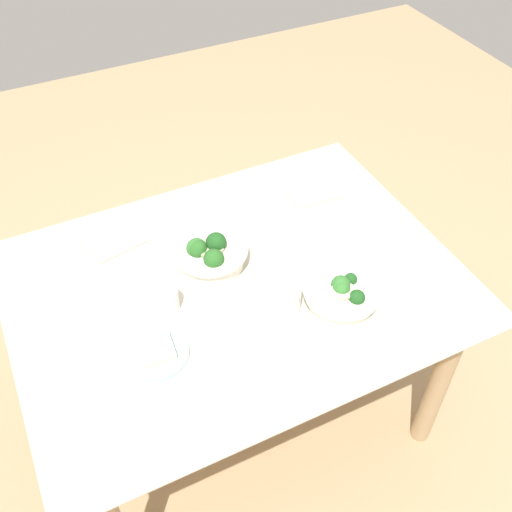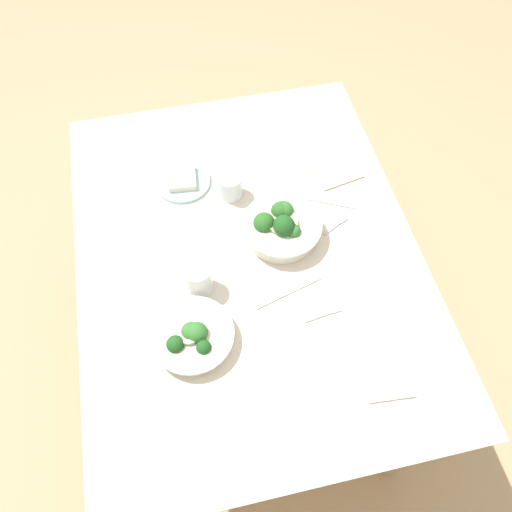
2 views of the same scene
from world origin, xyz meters
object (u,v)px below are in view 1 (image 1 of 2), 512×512
(broccoli_bowl_near, at_px, (209,253))
(table_knife_right, at_px, (271,248))
(fork_by_near_bowl, at_px, (284,225))
(napkin_folded_lower, at_px, (115,239))
(water_glass_side, at_px, (288,297))
(napkin_folded_upper, at_px, (314,193))
(water_glass_center, at_px, (165,300))
(table_knife_left, at_px, (165,237))
(fork_by_far_bowl, at_px, (191,228))
(broccoli_bowl_far, at_px, (342,294))
(bread_side_plate, at_px, (156,352))

(broccoli_bowl_near, height_order, table_knife_right, broccoli_bowl_near)
(fork_by_near_bowl, relative_size, napkin_folded_lower, 0.58)
(water_glass_side, distance_m, table_knife_right, 0.27)
(napkin_folded_upper, bearing_deg, water_glass_center, 23.07)
(broccoli_bowl_near, xyz_separation_m, fork_by_near_bowl, (-0.30, -0.06, -0.04))
(table_knife_left, distance_m, napkin_folded_upper, 0.57)
(fork_by_far_bowl, bearing_deg, fork_by_near_bowl, -141.06)
(water_glass_side, distance_m, napkin_folded_upper, 0.56)
(broccoli_bowl_far, relative_size, bread_side_plate, 1.25)
(broccoli_bowl_far, distance_m, table_knife_right, 0.31)
(broccoli_bowl_far, height_order, napkin_folded_upper, broccoli_bowl_far)
(water_glass_center, bearing_deg, napkin_folded_lower, -81.53)
(broccoli_bowl_far, height_order, fork_by_far_bowl, broccoli_bowl_far)
(broccoli_bowl_near, distance_m, water_glass_center, 0.23)
(napkin_folded_upper, bearing_deg, fork_by_far_bowl, -1.96)
(fork_by_near_bowl, bearing_deg, fork_by_far_bowl, 58.14)
(bread_side_plate, distance_m, fork_by_far_bowl, 0.53)
(bread_side_plate, bearing_deg, water_glass_center, -119.52)
(table_knife_right, height_order, napkin_folded_upper, napkin_folded_upper)
(broccoli_bowl_near, xyz_separation_m, water_glass_side, (-0.13, 0.28, 0.01))
(fork_by_near_bowl, bearing_deg, broccoli_bowl_far, 171.08)
(broccoli_bowl_far, bearing_deg, table_knife_left, -52.28)
(water_glass_center, relative_size, napkin_folded_lower, 0.43)
(table_knife_left, bearing_deg, broccoli_bowl_far, 64.34)
(fork_by_far_bowl, bearing_deg, water_glass_side, 167.80)
(broccoli_bowl_near, height_order, table_knife_left, broccoli_bowl_near)
(broccoli_bowl_far, bearing_deg, napkin_folded_upper, -110.55)
(bread_side_plate, distance_m, table_knife_right, 0.54)
(broccoli_bowl_near, height_order, napkin_folded_lower, broccoli_bowl_near)
(broccoli_bowl_near, distance_m, napkin_folded_upper, 0.51)
(fork_by_near_bowl, xyz_separation_m, napkin_folded_lower, (0.55, -0.18, 0.00))
(water_glass_side, xyz_separation_m, napkin_folded_lower, (0.38, -0.52, -0.05))
(table_knife_left, relative_size, napkin_folded_lower, 0.98)
(broccoli_bowl_near, relative_size, table_knife_right, 1.14)
(broccoli_bowl_near, xyz_separation_m, fork_by_far_bowl, (-0.01, -0.18, -0.04))
(water_glass_center, bearing_deg, broccoli_bowl_near, -147.62)
(water_glass_side, bearing_deg, table_knife_right, -106.37)
(bread_side_plate, distance_m, water_glass_center, 0.17)
(bread_side_plate, height_order, table_knife_right, bread_side_plate)
(broccoli_bowl_far, bearing_deg, fork_by_near_bowl, -90.23)
(broccoli_bowl_far, height_order, bread_side_plate, broccoli_bowl_far)
(bread_side_plate, height_order, napkin_folded_upper, bread_side_plate)
(fork_by_near_bowl, bearing_deg, water_glass_side, 145.05)
(broccoli_bowl_far, bearing_deg, broccoli_bowl_near, -47.26)
(broccoli_bowl_near, relative_size, napkin_folded_lower, 1.26)
(table_knife_right, distance_m, napkin_folded_lower, 0.53)
(table_knife_right, bearing_deg, water_glass_side, 148.12)
(table_knife_left, xyz_separation_m, table_knife_right, (-0.30, 0.21, 0.00))
(table_knife_right, bearing_deg, napkin_folded_upper, -70.32)
(table_knife_left, distance_m, table_knife_right, 0.36)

